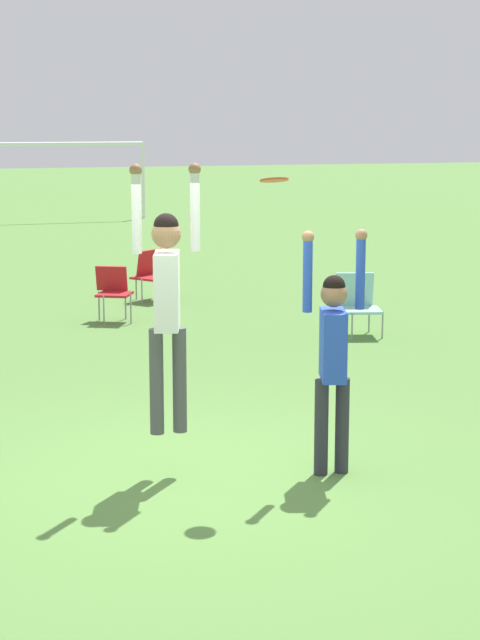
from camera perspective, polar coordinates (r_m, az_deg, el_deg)
name	(u,v)px	position (r m, az deg, el deg)	size (l,w,h in m)	color
ground_plane	(195,475)	(9.32, -2.40, -8.25)	(120.00, 120.00, 0.00)	#56843D
person_jumping	(167,291)	(8.96, -3.92, 1.56)	(0.60, 0.49, 2.29)	#4C4C51
person_defending	(333,347)	(9.08, 4.98, -1.43)	(0.58, 0.47, 2.11)	#2D2D38
frisbee	(274,180)	(8.82, 1.84, 7.47)	(0.24, 0.24, 0.06)	#E04C23
camping_chair_1	(113,288)	(16.26, -6.77, 1.68)	(0.64, 0.69, 0.83)	gray
camping_chair_2	(358,301)	(15.23, 6.31, 1.01)	(0.66, 0.71, 0.88)	gray
camping_chair_3	(151,272)	(18.10, -4.77, 2.59)	(0.77, 0.85, 0.84)	gray
soccer_goal	(27,159)	(32.76, -11.27, 8.40)	(7.10, 0.10, 2.35)	white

